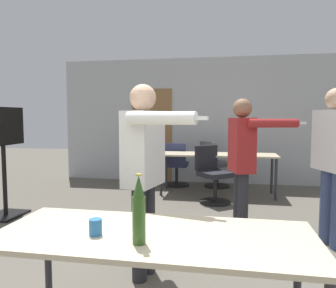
{
  "coord_description": "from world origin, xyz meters",
  "views": [
    {
      "loc": [
        0.56,
        -1.5,
        1.43
      ],
      "look_at": [
        -0.16,
        2.46,
        1.1
      ],
      "focal_mm": 35.0,
      "sensor_mm": 36.0,
      "label": 1
    }
  ],
  "objects_px": {
    "tv_screen": "(3,152)",
    "drink_cup": "(96,227)",
    "person_near_casual": "(145,162)",
    "office_chair_far_right": "(212,176)",
    "person_far_watching": "(336,152)",
    "beer_bottle": "(139,211)",
    "office_chair_near_pushed": "(215,166)",
    "office_chair_side_rolled": "(176,166)",
    "person_center_tall": "(243,155)"
  },
  "relations": [
    {
      "from": "tv_screen",
      "to": "drink_cup",
      "type": "xyz_separation_m",
      "value": [
        2.4,
        -2.41,
        -0.13
      ]
    },
    {
      "from": "person_near_casual",
      "to": "office_chair_far_right",
      "type": "bearing_deg",
      "value": -177.25
    },
    {
      "from": "person_near_casual",
      "to": "person_far_watching",
      "type": "relative_size",
      "value": 0.98
    },
    {
      "from": "tv_screen",
      "to": "person_far_watching",
      "type": "distance_m",
      "value": 4.32
    },
    {
      "from": "tv_screen",
      "to": "beer_bottle",
      "type": "height_order",
      "value": "tv_screen"
    },
    {
      "from": "office_chair_near_pushed",
      "to": "beer_bottle",
      "type": "relative_size",
      "value": 2.46
    },
    {
      "from": "office_chair_near_pushed",
      "to": "office_chair_side_rolled",
      "type": "bearing_deg",
      "value": -127.81
    },
    {
      "from": "office_chair_side_rolled",
      "to": "person_center_tall",
      "type": "bearing_deg",
      "value": -66.8
    },
    {
      "from": "office_chair_far_right",
      "to": "office_chair_side_rolled",
      "type": "bearing_deg",
      "value": -93.82
    },
    {
      "from": "person_near_casual",
      "to": "office_chair_near_pushed",
      "type": "bearing_deg",
      "value": -174.16
    },
    {
      "from": "office_chair_far_right",
      "to": "office_chair_near_pushed",
      "type": "height_order",
      "value": "office_chair_far_right"
    },
    {
      "from": "person_far_watching",
      "to": "office_chair_near_pushed",
      "type": "relative_size",
      "value": 1.87
    },
    {
      "from": "tv_screen",
      "to": "office_chair_near_pushed",
      "type": "relative_size",
      "value": 1.69
    },
    {
      "from": "person_center_tall",
      "to": "person_near_casual",
      "type": "relative_size",
      "value": 0.96
    },
    {
      "from": "office_chair_side_rolled",
      "to": "office_chair_near_pushed",
      "type": "distance_m",
      "value": 0.79
    },
    {
      "from": "person_near_casual",
      "to": "beer_bottle",
      "type": "relative_size",
      "value": 4.53
    },
    {
      "from": "beer_bottle",
      "to": "person_far_watching",
      "type": "bearing_deg",
      "value": 53.31
    },
    {
      "from": "person_far_watching",
      "to": "office_chair_side_rolled",
      "type": "height_order",
      "value": "person_far_watching"
    },
    {
      "from": "person_near_casual",
      "to": "beer_bottle",
      "type": "xyz_separation_m",
      "value": [
        0.25,
        -1.11,
        -0.1
      ]
    },
    {
      "from": "tv_screen",
      "to": "office_chair_side_rolled",
      "type": "distance_m",
      "value": 3.28
    },
    {
      "from": "person_center_tall",
      "to": "beer_bottle",
      "type": "bearing_deg",
      "value": -30.17
    },
    {
      "from": "office_chair_near_pushed",
      "to": "person_center_tall",
      "type": "bearing_deg",
      "value": -34.0
    },
    {
      "from": "drink_cup",
      "to": "tv_screen",
      "type": "bearing_deg",
      "value": 134.9
    },
    {
      "from": "person_near_casual",
      "to": "office_chair_side_rolled",
      "type": "height_order",
      "value": "person_near_casual"
    },
    {
      "from": "person_center_tall",
      "to": "office_chair_side_rolled",
      "type": "xyz_separation_m",
      "value": [
        -1.21,
        2.72,
        -0.58
      ]
    },
    {
      "from": "person_center_tall",
      "to": "beer_bottle",
      "type": "relative_size",
      "value": 4.34
    },
    {
      "from": "person_far_watching",
      "to": "drink_cup",
      "type": "distance_m",
      "value": 2.85
    },
    {
      "from": "person_near_casual",
      "to": "office_chair_near_pushed",
      "type": "height_order",
      "value": "person_near_casual"
    },
    {
      "from": "person_near_casual",
      "to": "office_chair_far_right",
      "type": "distance_m",
      "value": 2.83
    },
    {
      "from": "person_near_casual",
      "to": "beer_bottle",
      "type": "distance_m",
      "value": 1.14
    },
    {
      "from": "tv_screen",
      "to": "office_chair_far_right",
      "type": "distance_m",
      "value": 3.24
    },
    {
      "from": "person_center_tall",
      "to": "person_near_casual",
      "type": "xyz_separation_m",
      "value": [
        -0.89,
        -1.13,
        0.04
      ]
    },
    {
      "from": "office_chair_side_rolled",
      "to": "beer_bottle",
      "type": "bearing_deg",
      "value": -84.19
    },
    {
      "from": "person_near_casual",
      "to": "office_chair_near_pushed",
      "type": "distance_m",
      "value": 3.99
    },
    {
      "from": "person_center_tall",
      "to": "office_chair_side_rolled",
      "type": "distance_m",
      "value": 3.03
    },
    {
      "from": "person_near_casual",
      "to": "office_chair_side_rolled",
      "type": "relative_size",
      "value": 1.89
    },
    {
      "from": "tv_screen",
      "to": "beer_bottle",
      "type": "bearing_deg",
      "value": -132.85
    },
    {
      "from": "person_center_tall",
      "to": "office_chair_side_rolled",
      "type": "relative_size",
      "value": 1.81
    },
    {
      "from": "office_chair_side_rolled",
      "to": "tv_screen",
      "type": "bearing_deg",
      "value": -131.33
    },
    {
      "from": "person_far_watching",
      "to": "office_chair_side_rolled",
      "type": "xyz_separation_m",
      "value": [
        -2.2,
        2.77,
        -0.63
      ]
    },
    {
      "from": "office_chair_far_right",
      "to": "drink_cup",
      "type": "relative_size",
      "value": 9.91
    },
    {
      "from": "tv_screen",
      "to": "office_chair_near_pushed",
      "type": "xyz_separation_m",
      "value": [
        2.89,
        2.53,
        -0.5
      ]
    },
    {
      "from": "drink_cup",
      "to": "person_center_tall",
      "type": "bearing_deg",
      "value": 67.04
    },
    {
      "from": "beer_bottle",
      "to": "person_near_casual",
      "type": "bearing_deg",
      "value": 102.75
    },
    {
      "from": "office_chair_near_pushed",
      "to": "person_near_casual",
      "type": "bearing_deg",
      "value": -49.42
    },
    {
      "from": "person_near_casual",
      "to": "office_chair_far_right",
      "type": "relative_size",
      "value": 1.82
    },
    {
      "from": "beer_bottle",
      "to": "office_chair_side_rolled",
      "type": "bearing_deg",
      "value": 96.64
    },
    {
      "from": "office_chair_far_right",
      "to": "person_center_tall",
      "type": "bearing_deg",
      "value": 65.32
    },
    {
      "from": "person_near_casual",
      "to": "drink_cup",
      "type": "relative_size",
      "value": 18.01
    },
    {
      "from": "office_chair_near_pushed",
      "to": "drink_cup",
      "type": "distance_m",
      "value": 4.98
    }
  ]
}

